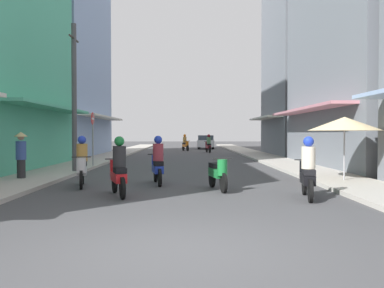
% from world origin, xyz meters
% --- Properties ---
extents(ground_plane, '(111.75, 111.75, 0.00)m').
position_xyz_m(ground_plane, '(0.00, 21.40, 0.00)').
color(ground_plane, '#424244').
extents(sidewalk_left, '(2.19, 58.80, 0.12)m').
position_xyz_m(sidewalk_left, '(-5.31, 21.40, 0.06)').
color(sidewalk_left, '#ADA89E').
rests_on(sidewalk_left, ground).
extents(sidewalk_right, '(2.19, 58.80, 0.12)m').
position_xyz_m(sidewalk_right, '(5.31, 21.40, 0.06)').
color(sidewalk_right, '#ADA89E').
rests_on(sidewalk_right, ground).
extents(building_left_far, '(7.05, 11.47, 16.68)m').
position_xyz_m(building_left_far, '(-9.40, 23.68, 8.34)').
color(building_left_far, '#8CA5CC').
rests_on(building_left_far, ground).
extents(building_right_mid, '(7.05, 11.25, 15.66)m').
position_xyz_m(building_right_mid, '(9.40, 14.12, 7.82)').
color(building_right_mid, slate).
rests_on(building_right_mid, ground).
extents(building_right_far, '(7.05, 8.43, 15.41)m').
position_xyz_m(building_right_far, '(9.40, 24.50, 7.70)').
color(building_right_far, slate).
rests_on(building_right_far, ground).
extents(motorbike_blue, '(0.60, 1.79, 1.58)m').
position_xyz_m(motorbike_blue, '(-0.85, 7.45, 0.70)').
color(motorbike_blue, black).
rests_on(motorbike_blue, ground).
extents(motorbike_green, '(0.61, 1.79, 0.96)m').
position_xyz_m(motorbike_green, '(1.01, 6.04, 0.50)').
color(motorbike_green, black).
rests_on(motorbike_green, ground).
extents(motorbike_maroon, '(0.58, 1.80, 1.58)m').
position_xyz_m(motorbike_maroon, '(1.95, 29.15, 0.70)').
color(motorbike_maroon, black).
rests_on(motorbike_maroon, ground).
extents(motorbike_black, '(0.59, 1.80, 1.58)m').
position_xyz_m(motorbike_black, '(3.15, 4.50, 0.70)').
color(motorbike_black, black).
rests_on(motorbike_black, ground).
extents(motorbike_white, '(0.64, 1.78, 1.58)m').
position_xyz_m(motorbike_white, '(-3.16, 6.91, 0.70)').
color(motorbike_white, black).
rests_on(motorbike_white, ground).
extents(motorbike_orange, '(0.76, 1.74, 1.58)m').
position_xyz_m(motorbike_orange, '(-0.04, 32.61, 0.70)').
color(motorbike_orange, black).
rests_on(motorbike_orange, ground).
extents(motorbike_red, '(0.76, 1.74, 1.58)m').
position_xyz_m(motorbike_red, '(-1.70, 5.01, 0.70)').
color(motorbike_red, black).
rests_on(motorbike_red, ground).
extents(parked_car, '(2.05, 4.22, 1.45)m').
position_xyz_m(parked_car, '(2.16, 37.59, 0.74)').
color(parked_car, silver).
rests_on(parked_car, ground).
extents(pedestrian_foreground, '(0.44, 0.44, 1.71)m').
position_xyz_m(pedestrian_foreground, '(-5.59, 8.28, 0.96)').
color(pedestrian_foreground, '#262628').
rests_on(pedestrian_foreground, ground).
extents(vendor_umbrella, '(2.36, 2.36, 2.20)m').
position_xyz_m(vendor_umbrella, '(5.28, 7.58, 1.97)').
color(vendor_umbrella, '#99999E').
rests_on(vendor_umbrella, ground).
extents(utility_pole, '(0.20, 1.20, 6.09)m').
position_xyz_m(utility_pole, '(-4.47, 10.85, 3.12)').
color(utility_pole, '#4C4C4F').
rests_on(utility_pole, ground).
extents(street_sign_no_entry, '(0.07, 0.60, 2.65)m').
position_xyz_m(street_sign_no_entry, '(-4.37, 13.62, 1.72)').
color(street_sign_no_entry, gray).
rests_on(street_sign_no_entry, ground).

